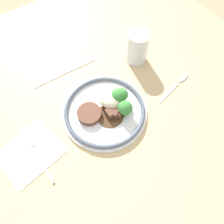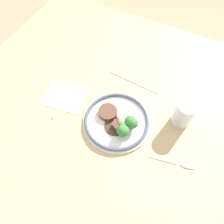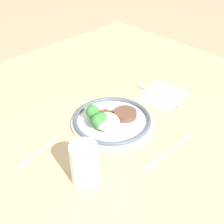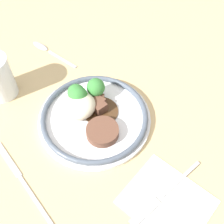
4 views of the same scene
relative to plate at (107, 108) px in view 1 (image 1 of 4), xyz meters
The scene contains 8 objects.
ground_plane 0.07m from the plate, 164.41° to the right, with size 8.00×8.00×0.00m, color #998466.
dining_table 0.05m from the plate, 164.41° to the right, with size 1.23×1.19×0.04m.
napkin 0.24m from the plate, behind, with size 0.17×0.15×0.00m.
plate is the anchor object (origin of this frame).
juice_glass 0.23m from the plate, 30.04° to the left, with size 0.07×0.07×0.11m.
fork 0.23m from the plate, behind, with size 0.02×0.19×0.00m.
knife 0.20m from the plate, 96.81° to the left, with size 0.22×0.02×0.00m.
spoon 0.25m from the plate, ahead, with size 0.15×0.04×0.01m.
Camera 1 is at (-0.13, -0.25, 0.60)m, focal length 35.00 mm.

